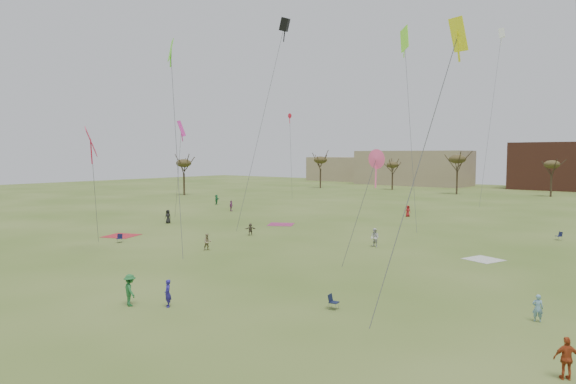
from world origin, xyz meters
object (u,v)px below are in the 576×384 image
Objects in this scene: camp_chair_left at (120,240)px; camp_chair_center at (334,305)px; flyer_near_center at (130,290)px; flyer_near_right at (168,293)px; spectator_fore_a at (567,358)px; camp_chair_right at (559,238)px.

camp_chair_left and camp_chair_center have the same top height.
flyer_near_right is (1.94, 1.25, -0.13)m from flyer_near_center.
spectator_fore_a is 37.11m from camp_chair_right.
flyer_near_right is 23.95m from camp_chair_left.
flyer_near_center is 1.09× the size of spectator_fore_a.
spectator_fore_a reaches higher than camp_chair_right.
camp_chair_center is at bearing -54.68° from camp_chair_left.
spectator_fore_a reaches higher than camp_chair_left.
camp_chair_left is (-19.49, 11.93, -0.69)m from flyer_near_center.
camp_chair_right is at bearing -110.91° from spectator_fore_a.
camp_chair_center is (-12.31, 1.86, -0.61)m from spectator_fore_a.
flyer_near_right reaches higher than camp_chair_right.
camp_chair_left is (-41.64, 6.85, -0.61)m from spectator_fore_a.
flyer_near_center is 2.17× the size of camp_chair_left.
flyer_near_right is at bearing -129.83° from flyer_near_center.
flyer_near_right is 1.87× the size of camp_chair_center.
spectator_fore_a is at bearing -149.62° from flyer_near_center.
flyer_near_right is 42.40m from camp_chair_right.
flyer_near_center is 12.06m from camp_chair_center.
spectator_fore_a is at bearing -107.91° from camp_chair_center.
flyer_near_right reaches higher than camp_chair_center.
spectator_fore_a is at bearing -54.36° from camp_chair_left.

